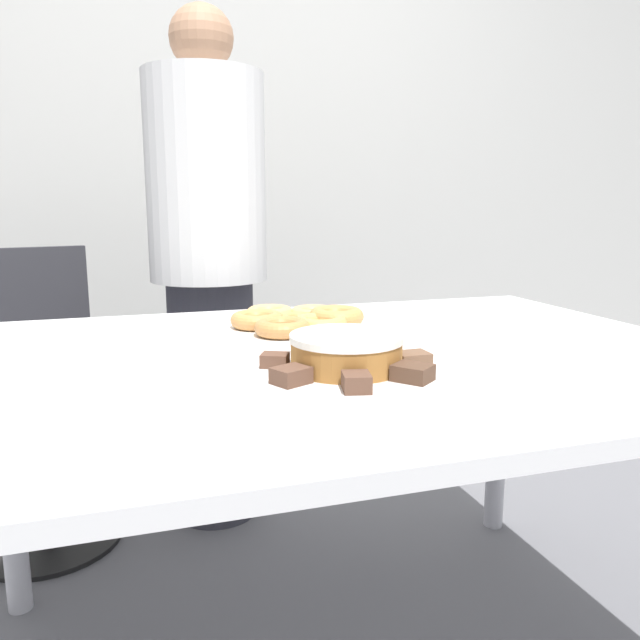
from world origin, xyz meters
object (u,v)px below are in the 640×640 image
person_standing (209,263)px  plate_donuts (301,328)px  napkin (97,374)px  frosted_cake (346,352)px  plate_cake (346,372)px  office_chair_left (35,404)px

person_standing → plate_donuts: size_ratio=4.74×
person_standing → napkin: person_standing is taller
person_standing → frosted_cake: (0.09, -1.02, -0.06)m
plate_donuts → person_standing: bearing=100.7°
plate_cake → frosted_cake: frosted_cake is taller
napkin → frosted_cake: bearing=-17.3°
frosted_cake → office_chair_left: bearing=121.3°
person_standing → frosted_cake: bearing=-84.8°
plate_donuts → napkin: bearing=-149.3°
plate_cake → plate_donuts: (0.03, 0.38, 0.00)m
plate_cake → frosted_cake: bearing=90.0°
plate_cake → office_chair_left: bearing=121.3°
plate_cake → napkin: (-0.41, 0.13, -0.00)m
plate_cake → frosted_cake: size_ratio=1.72×
office_chair_left → plate_donuts: 0.98m
plate_cake → plate_donuts: size_ratio=0.98×
person_standing → napkin: size_ratio=12.06×
office_chair_left → plate_cake: 1.26m
office_chair_left → napkin: 0.99m
plate_cake → plate_donuts: bearing=85.7°
plate_cake → napkin: bearing=162.7°
frosted_cake → napkin: frosted_cake is taller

